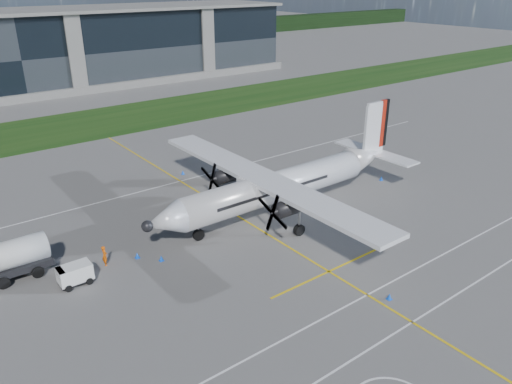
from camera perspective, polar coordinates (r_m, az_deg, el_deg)
ground at (r=76.17m, az=-18.83°, el=5.66°), size 400.00×400.00×0.00m
grass_strip at (r=83.53m, az=-20.71°, el=6.92°), size 400.00×18.00×0.04m
terminal_building at (r=112.65m, az=-26.47°, el=13.91°), size 120.00×20.00×15.00m
yellow_taxiway_centerline at (r=51.71m, az=-4.29°, el=-1.43°), size 0.20×70.00×0.01m
white_lane_line at (r=34.81m, az=14.39°, el=-16.08°), size 90.00×0.15×0.01m
turboprop_aircraft at (r=48.49m, az=3.30°, el=2.82°), size 29.91×31.01×9.30m
baggage_tug at (r=40.96m, az=-19.98°, el=-8.88°), size 2.66×1.60×1.60m
ground_crew_person at (r=42.59m, az=-16.93°, el=-6.82°), size 0.76×0.92×1.98m
safety_cone_tail at (r=59.35m, az=14.13°, el=1.53°), size 0.36×0.36×0.50m
safety_cone_stbdwing at (r=59.93m, az=-8.36°, el=2.23°), size 0.36×0.36×0.50m
safety_cone_portwing at (r=38.44m, az=15.00°, el=-11.45°), size 0.36×0.36×0.50m
safety_cone_nose_port at (r=42.41m, az=-10.78°, el=-7.43°), size 0.36×0.36×0.50m
safety_cone_fwd at (r=43.23m, az=-13.42°, el=-7.05°), size 0.36×0.36×0.50m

